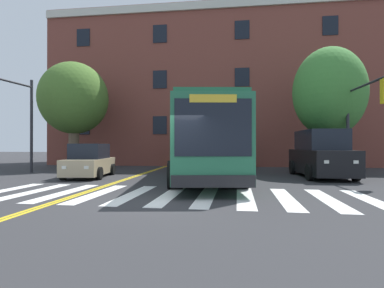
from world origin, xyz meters
TOP-DOWN VIEW (x-y plane):
  - ground_plane at (0.00, 0.00)m, footprint 120.00×120.00m
  - crosswalk at (0.04, 1.00)m, footprint 12.69×4.23m
  - lane_line_yellow_inner at (-3.01, 15.00)m, footprint 0.12×36.00m
  - lane_line_yellow_outer at (-2.85, 15.00)m, footprint 0.12×36.00m
  - city_bus at (0.63, 6.39)m, footprint 4.23×12.50m
  - car_tan_near_lane at (-5.10, 5.95)m, footprint 2.29×3.97m
  - car_black_far_lane at (6.53, 7.39)m, footprint 2.41×5.13m
  - car_red_behind_bus at (1.46, 15.01)m, footprint 2.72×5.34m
  - traffic_light_near_corner at (8.16, 6.45)m, footprint 0.39×3.86m
  - traffic_light_far_corner at (-9.91, 6.14)m, footprint 0.66×4.39m
  - street_tree_curbside_large at (7.68, 9.71)m, footprint 5.63×5.75m
  - street_tree_curbside_small at (-8.70, 10.91)m, footprint 6.28×6.35m
  - building_facade at (2.87, 18.23)m, footprint 31.72×7.86m

SIDE VIEW (x-z plane):
  - ground_plane at x=0.00m, z-range 0.00..0.00m
  - lane_line_yellow_inner at x=-3.01m, z-range 0.00..0.01m
  - lane_line_yellow_outer at x=-2.85m, z-range 0.00..0.01m
  - crosswalk at x=0.04m, z-range 0.00..0.01m
  - car_tan_near_lane at x=-5.10m, z-range -0.07..1.63m
  - car_red_behind_bus at x=1.46m, z-range -0.05..2.09m
  - car_black_far_lane at x=6.53m, z-range -0.07..2.32m
  - city_bus at x=0.63m, z-range 0.13..3.51m
  - traffic_light_near_corner at x=8.16m, z-range 0.82..5.73m
  - traffic_light_far_corner at x=-9.91m, z-range 1.00..6.51m
  - street_tree_curbside_large at x=7.68m, z-range 1.03..8.31m
  - street_tree_curbside_small at x=-8.70m, z-range 1.16..8.49m
  - building_facade at x=2.87m, z-range 0.01..12.78m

